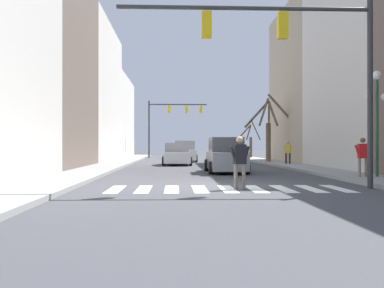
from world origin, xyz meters
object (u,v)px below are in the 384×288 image
traffic_signal_far (170,116)px  car_driving_away_lane (224,151)px  car_at_intersection (226,156)px  pedestrian_on_right_sidewalk (240,158)px  pedestrian_near_right_corner (363,154)px  pedestrian_waiting_at_curb (288,150)px  car_driving_toward_lane (185,152)px  street_tree_right_near (250,141)px  car_parked_left_far (177,155)px  street_lamp_right_corner (377,102)px  traffic_signal_near (294,47)px  street_tree_right_mid (269,128)px

traffic_signal_far → car_driving_away_lane: size_ratio=1.53×
car_at_intersection → pedestrian_on_right_sidewalk: 8.69m
traffic_signal_far → pedestrian_near_right_corner: bearing=-76.7°
traffic_signal_far → pedestrian_waiting_at_curb: (8.27, -21.06, -3.77)m
car_driving_toward_lane → pedestrian_on_right_sidewalk: car_driving_toward_lane is taller
pedestrian_waiting_at_curb → street_tree_right_near: (0.26, 16.87, 0.84)m
car_parked_left_far → street_lamp_right_corner: bearing=28.6°
street_lamp_right_corner → pedestrian_on_right_sidewalk: street_lamp_right_corner is taller
street_lamp_right_corner → street_tree_right_near: (-0.13, 29.56, -1.27)m
street_lamp_right_corner → car_at_intersection: 8.01m
car_driving_toward_lane → street_tree_right_near: street_tree_right_near is taller
car_at_intersection → car_driving_toward_lane: bearing=6.4°
traffic_signal_near → street_tree_right_near: 33.33m
traffic_signal_far → street_tree_right_mid: bearing=-64.9°
street_tree_right_mid → car_driving_toward_lane: bearing=147.6°
traffic_signal_near → street_tree_right_mid: traffic_signal_near is taller
street_tree_right_near → traffic_signal_near: bearing=-97.2°
car_at_intersection → car_driving_away_lane: car_at_intersection is taller
street_tree_right_near → street_tree_right_mid: bearing=-93.0°
car_parked_left_far → pedestrian_waiting_at_curb: (7.59, -1.93, 0.32)m
traffic_signal_near → pedestrian_near_right_corner: size_ratio=5.30×
car_parked_left_far → street_tree_right_near: street_tree_right_near is taller
pedestrian_waiting_at_curb → pedestrian_on_right_sidewalk: bearing=-79.3°
car_at_intersection → pedestrian_on_right_sidewalk: car_at_intersection is taller
pedestrian_waiting_at_curb → car_driving_away_lane: bearing=127.2°
traffic_signal_far → car_driving_toward_lane: 13.39m
car_driving_toward_lane → pedestrian_waiting_at_curb: bearing=39.5°
traffic_signal_near → car_parked_left_far: 18.80m
traffic_signal_near → pedestrian_near_right_corner: traffic_signal_near is taller
pedestrian_on_right_sidewalk → traffic_signal_far: bearing=-104.4°
car_parked_left_far → car_driving_toward_lane: car_driving_toward_lane is taller
pedestrian_near_right_corner → street_tree_right_near: size_ratio=0.38×
traffic_signal_far → car_driving_toward_lane: size_ratio=1.38×
traffic_signal_near → street_lamp_right_corner: size_ratio=1.94×
car_driving_away_lane → street_tree_right_mid: size_ratio=0.83×
traffic_signal_far → pedestrian_waiting_at_curb: bearing=-68.6°
traffic_signal_far → pedestrian_waiting_at_curb: traffic_signal_far is taller
car_parked_left_far → pedestrian_on_right_sidewalk: bearing=6.1°
car_parked_left_far → pedestrian_waiting_at_curb: size_ratio=3.18×
traffic_signal_far → car_driving_away_lane: (5.97, -2.53, -4.04)m
car_driving_toward_lane → car_at_intersection: size_ratio=1.03×
car_at_intersection → street_tree_right_near: bearing=-12.5°
pedestrian_near_right_corner → street_tree_right_near: street_tree_right_near is taller
pedestrian_on_right_sidewalk → street_lamp_right_corner: bearing=-169.4°
traffic_signal_far → street_tree_right_mid: 18.70m
street_lamp_right_corner → street_tree_right_near: bearing=90.3°
pedestrian_on_right_sidewalk → street_tree_right_mid: size_ratio=0.32×
traffic_signal_near → street_tree_right_near: traffic_signal_near is taller
car_driving_toward_lane → pedestrian_near_right_corner: (6.63, -21.21, 0.24)m
car_parked_left_far → pedestrian_near_right_corner: size_ratio=3.12×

